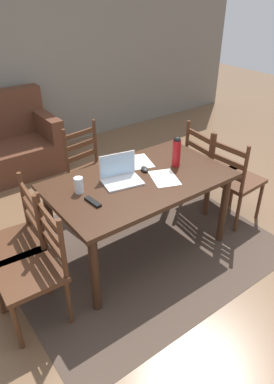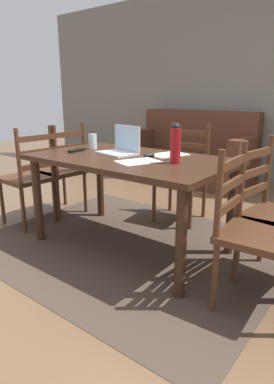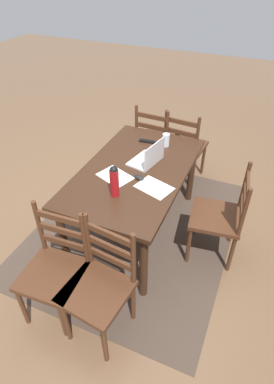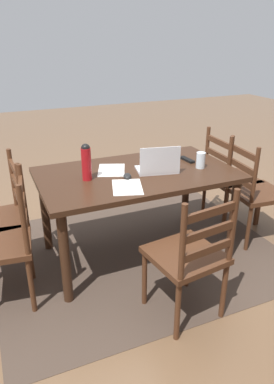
{
  "view_description": "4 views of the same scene",
  "coord_description": "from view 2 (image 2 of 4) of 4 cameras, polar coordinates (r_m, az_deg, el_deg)",
  "views": [
    {
      "loc": [
        -1.59,
        -2.08,
        2.23
      ],
      "look_at": [
        -0.04,
        -0.02,
        0.65
      ],
      "focal_mm": 32.98,
      "sensor_mm": 36.0,
      "label": 1
    },
    {
      "loc": [
        1.62,
        -1.98,
        1.22
      ],
      "look_at": [
        0.14,
        -0.08,
        0.51
      ],
      "focal_mm": 31.09,
      "sensor_mm": 36.0,
      "label": 2
    },
    {
      "loc": [
        2.21,
        0.97,
        2.39
      ],
      "look_at": [
        -0.01,
        0.02,
        0.49
      ],
      "focal_mm": 29.68,
      "sensor_mm": 36.0,
      "label": 3
    },
    {
      "loc": [
        1.06,
        2.46,
        1.76
      ],
      "look_at": [
        0.02,
        0.05,
        0.6
      ],
      "focal_mm": 33.41,
      "sensor_mm": 36.0,
      "label": 4
    }
  ],
  "objects": [
    {
      "name": "paper_stack_right",
      "position": [
        2.7,
        5.4,
        6.4
      ],
      "size": [
        0.29,
        0.35,
        0.0
      ],
      "primitive_type": "cube",
      "rotation": [
        0.0,
        0.0,
        -0.31
      ],
      "color": "white",
      "rests_on": "dining_table"
    },
    {
      "name": "dining_table",
      "position": [
        2.62,
        -1.25,
        4.02
      ],
      "size": [
        1.56,
        0.92,
        0.75
      ],
      "color": "#382114",
      "rests_on": "ground"
    },
    {
      "name": "tv_remote",
      "position": [
        2.89,
        -10.31,
        7.03
      ],
      "size": [
        0.06,
        0.17,
        0.02
      ],
      "primitive_type": "cube",
      "rotation": [
        0.0,
        0.0,
        0.09
      ],
      "color": "black",
      "rests_on": "dining_table"
    },
    {
      "name": "couch",
      "position": [
        4.94,
        9.15,
        6.05
      ],
      "size": [
        1.8,
        0.8,
        1.0
      ],
      "color": "#512D1E",
      "rests_on": "ground"
    },
    {
      "name": "ground_plane",
      "position": [
        2.83,
        -1.17,
        -9.15
      ],
      "size": [
        14.0,
        14.0,
        0.0
      ],
      "primitive_type": "plane",
      "color": "brown"
    },
    {
      "name": "chair_right_near",
      "position": [
        2.02,
        19.59,
        -6.6
      ],
      "size": [
        0.46,
        0.46,
        0.95
      ],
      "color": "#4C2B19",
      "rests_on": "ground"
    },
    {
      "name": "laptop",
      "position": [
        2.74,
        -2.69,
        7.8
      ],
      "size": [
        0.36,
        0.28,
        0.23
      ],
      "color": "silver",
      "rests_on": "dining_table"
    },
    {
      "name": "chair_far_head",
      "position": [
        3.33,
        7.75,
        3.06
      ],
      "size": [
        0.49,
        0.49,
        0.95
      ],
      "color": "#4C2B19",
      "rests_on": "ground"
    },
    {
      "name": "chair_left_far",
      "position": [
        3.53,
        -12.98,
        3.54
      ],
      "size": [
        0.48,
        0.48,
        0.95
      ],
      "color": "#4C2B19",
      "rests_on": "ground"
    },
    {
      "name": "wall_back",
      "position": [
        5.01,
        19.98,
        16.89
      ],
      "size": [
        8.0,
        0.12,
        2.7
      ],
      "primitive_type": "cube",
      "color": "slate",
      "rests_on": "ground"
    },
    {
      "name": "computer_mouse",
      "position": [
        2.6,
        2.13,
        6.41
      ],
      "size": [
        0.09,
        0.11,
        0.03
      ],
      "primitive_type": "ellipsoid",
      "rotation": [
        0.0,
        0.0,
        -0.36
      ],
      "color": "black",
      "rests_on": "dining_table"
    },
    {
      "name": "chair_left_near",
      "position": [
        3.32,
        -17.84,
        2.36
      ],
      "size": [
        0.46,
        0.46,
        0.95
      ],
      "color": "#4C2B19",
      "rests_on": "ground"
    },
    {
      "name": "water_bottle",
      "position": [
        2.34,
        6.64,
        8.43
      ],
      "size": [
        0.07,
        0.07,
        0.28
      ],
      "color": "#A81419",
      "rests_on": "dining_table"
    },
    {
      "name": "paper_stack_left",
      "position": [
        2.4,
        0.22,
        5.25
      ],
      "size": [
        0.3,
        0.35,
        0.0
      ],
      "primitive_type": "cube",
      "rotation": [
        0.0,
        0.0,
        -0.38
      ],
      "color": "white",
      "rests_on": "dining_table"
    },
    {
      "name": "area_rug",
      "position": [
        2.83,
        -1.17,
        -9.1
      ],
      "size": [
        2.39,
        1.94,
        0.01
      ],
      "primitive_type": "cube",
      "color": "#47382D",
      "rests_on": "ground"
    },
    {
      "name": "drinking_glass",
      "position": [
        3.02,
        -7.61,
        8.61
      ],
      "size": [
        0.07,
        0.07,
        0.13
      ],
      "primitive_type": "cylinder",
      "color": "silver",
      "rests_on": "dining_table"
    }
  ]
}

